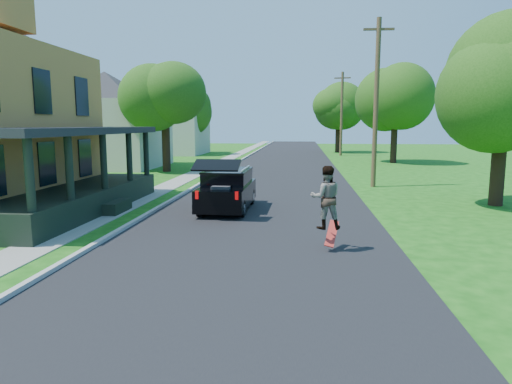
# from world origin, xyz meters

# --- Properties ---
(ground) EXTENTS (140.00, 140.00, 0.00)m
(ground) POSITION_xyz_m (0.00, 0.00, 0.00)
(ground) COLOR #124D0F
(ground) RESTS_ON ground
(street) EXTENTS (8.00, 120.00, 0.02)m
(street) POSITION_xyz_m (0.00, 20.00, 0.00)
(street) COLOR black
(street) RESTS_ON ground
(curb) EXTENTS (0.15, 120.00, 0.12)m
(curb) POSITION_xyz_m (-4.05, 20.00, 0.00)
(curb) COLOR #A3A39E
(curb) RESTS_ON ground
(sidewalk) EXTENTS (1.30, 120.00, 0.03)m
(sidewalk) POSITION_xyz_m (-5.60, 20.00, 0.00)
(sidewalk) COLOR gray
(sidewalk) RESTS_ON ground
(front_walk) EXTENTS (6.50, 1.20, 0.03)m
(front_walk) POSITION_xyz_m (-9.50, 6.00, 0.00)
(front_walk) COLOR gray
(front_walk) RESTS_ON ground
(neighbor_house_mid) EXTENTS (12.78, 12.78, 8.30)m
(neighbor_house_mid) POSITION_xyz_m (-13.50, 24.00, 4.19)
(neighbor_house_mid) COLOR #B2B09E
(neighbor_house_mid) RESTS_ON ground
(neighbor_house_far) EXTENTS (12.78, 12.78, 8.30)m
(neighbor_house_far) POSITION_xyz_m (-13.50, 40.00, 4.19)
(neighbor_house_far) COLOR #B2B09E
(neighbor_house_far) RESTS_ON ground
(black_suv) EXTENTS (1.76, 4.44, 2.06)m
(black_suv) POSITION_xyz_m (-1.40, 6.93, 0.79)
(black_suv) COLOR black
(black_suv) RESTS_ON ground
(skateboarder) EXTENTS (0.85, 0.70, 1.61)m
(skateboarder) POSITION_xyz_m (2.01, 1.50, 1.40)
(skateboarder) COLOR black
(skateboarder) RESTS_ON ground
(skateboard) EXTENTS (0.42, 0.76, 0.58)m
(skateboard) POSITION_xyz_m (2.19, 1.67, 0.41)
(skateboard) COLOR #A2150D
(skateboard) RESTS_ON ground
(tree_left_mid) EXTENTS (5.81, 5.61, 8.34)m
(tree_left_mid) POSITION_xyz_m (-7.99, 20.94, 5.39)
(tree_left_mid) COLOR black
(tree_left_mid) RESTS_ON ground
(tree_left_far) EXTENTS (6.02, 5.74, 7.58)m
(tree_left_far) POSITION_xyz_m (-11.04, 38.25, 4.98)
(tree_left_far) COLOR black
(tree_left_far) RESTS_ON ground
(tree_right_near) EXTENTS (5.40, 5.19, 7.68)m
(tree_right_near) POSITION_xyz_m (9.15, 9.04, 4.95)
(tree_right_near) COLOR black
(tree_right_near) RESTS_ON ground
(tree_right_mid) EXTENTS (5.96, 5.71, 8.42)m
(tree_right_mid) POSITION_xyz_m (9.16, 30.01, 5.58)
(tree_right_mid) COLOR black
(tree_right_mid) RESTS_ON ground
(tree_right_far) EXTENTS (6.80, 6.38, 8.73)m
(tree_right_far) POSITION_xyz_m (5.60, 44.84, 5.82)
(tree_right_far) COLOR black
(tree_right_far) RESTS_ON ground
(utility_pole_near) EXTENTS (1.53, 0.26, 8.52)m
(utility_pole_near) POSITION_xyz_m (5.14, 14.23, 4.40)
(utility_pole_near) COLOR #4E3B24
(utility_pole_near) RESTS_ON ground
(utility_pole_far) EXTENTS (1.67, 0.40, 8.63)m
(utility_pole_far) POSITION_xyz_m (5.49, 38.83, 4.46)
(utility_pole_far) COLOR #4E3B24
(utility_pole_far) RESTS_ON ground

